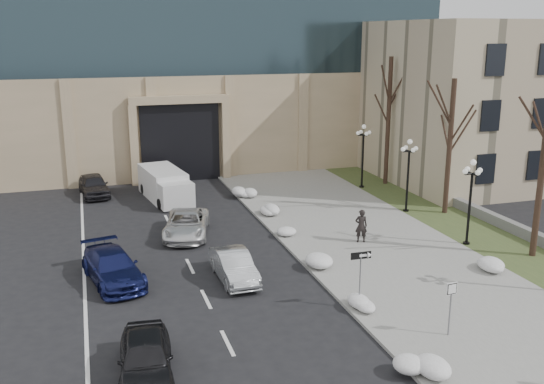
{
  "coord_description": "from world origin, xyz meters",
  "views": [
    {
      "loc": [
        -11.0,
        -13.86,
        11.18
      ],
      "look_at": [
        -2.3,
        13.86,
        3.5
      ],
      "focal_mm": 40.0,
      "sensor_mm": 36.0,
      "label": 1
    }
  ],
  "objects_px": {
    "one_way_sign": "(364,262)",
    "car_d": "(186,224)",
    "lamppost_b": "(471,191)",
    "car_b": "(234,266)",
    "car_c": "(113,267)",
    "box_truck": "(165,185)",
    "pedestrian": "(361,226)",
    "keep_sign": "(451,298)",
    "car_e": "(94,185)",
    "lamppost_c": "(408,166)",
    "car_a": "(146,358)",
    "lamppost_d": "(363,148)"
  },
  "relations": [
    {
      "from": "car_e",
      "to": "pedestrian",
      "type": "bearing_deg",
      "value": -53.98
    },
    {
      "from": "car_b",
      "to": "car_e",
      "type": "relative_size",
      "value": 0.93
    },
    {
      "from": "car_b",
      "to": "car_c",
      "type": "relative_size",
      "value": 0.83
    },
    {
      "from": "lamppost_c",
      "to": "lamppost_d",
      "type": "distance_m",
      "value": 6.5
    },
    {
      "from": "lamppost_c",
      "to": "car_e",
      "type": "bearing_deg",
      "value": 151.45
    },
    {
      "from": "car_c",
      "to": "lamppost_c",
      "type": "bearing_deg",
      "value": 5.71
    },
    {
      "from": "box_truck",
      "to": "car_a",
      "type": "bearing_deg",
      "value": -107.75
    },
    {
      "from": "car_b",
      "to": "lamppost_c",
      "type": "distance_m",
      "value": 15.2
    },
    {
      "from": "car_d",
      "to": "lamppost_b",
      "type": "height_order",
      "value": "lamppost_b"
    },
    {
      "from": "car_e",
      "to": "one_way_sign",
      "type": "relative_size",
      "value": 1.8
    },
    {
      "from": "car_b",
      "to": "lamppost_b",
      "type": "relative_size",
      "value": 0.88
    },
    {
      "from": "car_b",
      "to": "car_a",
      "type": "bearing_deg",
      "value": -125.41
    },
    {
      "from": "car_a",
      "to": "one_way_sign",
      "type": "relative_size",
      "value": 1.76
    },
    {
      "from": "car_d",
      "to": "pedestrian",
      "type": "height_order",
      "value": "pedestrian"
    },
    {
      "from": "car_d",
      "to": "car_e",
      "type": "relative_size",
      "value": 1.13
    },
    {
      "from": "keep_sign",
      "to": "lamppost_c",
      "type": "relative_size",
      "value": 0.47
    },
    {
      "from": "car_b",
      "to": "keep_sign",
      "type": "height_order",
      "value": "keep_sign"
    },
    {
      "from": "pedestrian",
      "to": "box_truck",
      "type": "xyz_separation_m",
      "value": [
        -8.88,
        12.37,
        -0.05
      ]
    },
    {
      "from": "one_way_sign",
      "to": "lamppost_d",
      "type": "distance_m",
      "value": 20.27
    },
    {
      "from": "car_b",
      "to": "one_way_sign",
      "type": "bearing_deg",
      "value": -47.26
    },
    {
      "from": "lamppost_b",
      "to": "lamppost_c",
      "type": "height_order",
      "value": "same"
    },
    {
      "from": "car_c",
      "to": "box_truck",
      "type": "distance_m",
      "value": 14.35
    },
    {
      "from": "one_way_sign",
      "to": "lamppost_c",
      "type": "xyz_separation_m",
      "value": [
        8.71,
        11.78,
        1.01
      ]
    },
    {
      "from": "lamppost_c",
      "to": "car_d",
      "type": "bearing_deg",
      "value": -178.55
    },
    {
      "from": "car_d",
      "to": "box_truck",
      "type": "height_order",
      "value": "box_truck"
    },
    {
      "from": "keep_sign",
      "to": "car_b",
      "type": "bearing_deg",
      "value": 122.84
    },
    {
      "from": "car_c",
      "to": "keep_sign",
      "type": "relative_size",
      "value": 2.26
    },
    {
      "from": "pedestrian",
      "to": "lamppost_d",
      "type": "bearing_deg",
      "value": -99.01
    },
    {
      "from": "car_b",
      "to": "pedestrian",
      "type": "bearing_deg",
      "value": 17.66
    },
    {
      "from": "lamppost_b",
      "to": "box_truck",
      "type": "bearing_deg",
      "value": 134.82
    },
    {
      "from": "box_truck",
      "to": "lamppost_d",
      "type": "bearing_deg",
      "value": -13.68
    },
    {
      "from": "lamppost_c",
      "to": "car_a",
      "type": "bearing_deg",
      "value": -141.07
    },
    {
      "from": "keep_sign",
      "to": "car_a",
      "type": "bearing_deg",
      "value": 170.42
    },
    {
      "from": "car_c",
      "to": "car_e",
      "type": "xyz_separation_m",
      "value": [
        -0.41,
        16.16,
        0.03
      ]
    },
    {
      "from": "car_e",
      "to": "pedestrian",
      "type": "relative_size",
      "value": 2.45
    },
    {
      "from": "car_d",
      "to": "lamppost_c",
      "type": "height_order",
      "value": "lamppost_c"
    },
    {
      "from": "one_way_sign",
      "to": "lamppost_d",
      "type": "xyz_separation_m",
      "value": [
        8.71,
        18.28,
        1.01
      ]
    },
    {
      "from": "keep_sign",
      "to": "lamppost_b",
      "type": "bearing_deg",
      "value": 45.45
    },
    {
      "from": "lamppost_c",
      "to": "car_c",
      "type": "bearing_deg",
      "value": -162.39
    },
    {
      "from": "car_b",
      "to": "car_d",
      "type": "relative_size",
      "value": 0.82
    },
    {
      "from": "one_way_sign",
      "to": "car_d",
      "type": "bearing_deg",
      "value": 117.21
    },
    {
      "from": "car_d",
      "to": "one_way_sign",
      "type": "relative_size",
      "value": 2.03
    },
    {
      "from": "car_b",
      "to": "lamppost_d",
      "type": "xyz_separation_m",
      "value": [
        13.13,
        13.78,
        2.39
      ]
    },
    {
      "from": "box_truck",
      "to": "lamppost_b",
      "type": "xyz_separation_m",
      "value": [
        14.23,
        -14.32,
        2.09
      ]
    },
    {
      "from": "one_way_sign",
      "to": "lamppost_b",
      "type": "bearing_deg",
      "value": 32.91
    },
    {
      "from": "car_d",
      "to": "lamppost_b",
      "type": "xyz_separation_m",
      "value": [
        14.16,
        -6.14,
        2.37
      ]
    },
    {
      "from": "lamppost_c",
      "to": "keep_sign",
      "type": "bearing_deg",
      "value": -114.09
    },
    {
      "from": "car_b",
      "to": "keep_sign",
      "type": "xyz_separation_m",
      "value": [
        6.38,
        -7.81,
        0.96
      ]
    },
    {
      "from": "lamppost_c",
      "to": "lamppost_d",
      "type": "relative_size",
      "value": 1.0
    },
    {
      "from": "car_e",
      "to": "lamppost_d",
      "type": "height_order",
      "value": "lamppost_d"
    }
  ]
}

